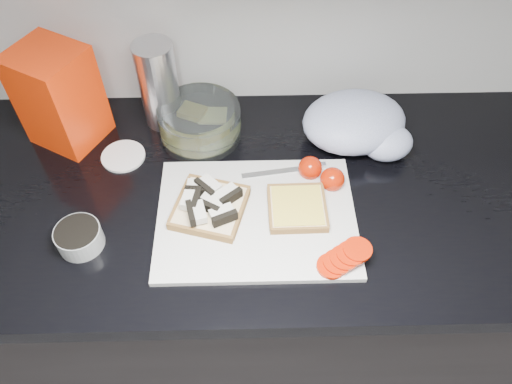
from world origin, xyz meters
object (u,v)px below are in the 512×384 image
cutting_board (256,217)px  bread_bag (59,97)px  steel_canister (159,85)px  glass_bowl (200,122)px

cutting_board → bread_bag: size_ratio=1.77×
cutting_board → steel_canister: bearing=125.3°
cutting_board → bread_bag: (-0.42, 0.26, 0.11)m
cutting_board → bread_bag: bread_bag is taller
cutting_board → glass_bowl: size_ratio=2.13×
glass_bowl → steel_canister: (-0.09, 0.05, 0.07)m
cutting_board → bread_bag: bearing=148.8°
steel_canister → bread_bag: bearing=-168.3°
glass_bowl → bread_bag: bread_bag is taller
glass_bowl → bread_bag: size_ratio=0.83×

